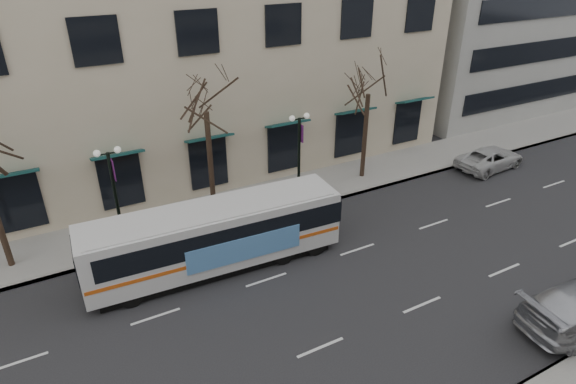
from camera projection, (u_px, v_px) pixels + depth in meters
ground at (291, 311)px, 19.79m from camera, size 160.00×160.00×0.00m
sidewalk_far at (292, 192)px, 28.87m from camera, size 80.00×4.00×0.15m
tree_far_mid at (205, 93)px, 23.42m from camera, size 3.60×3.60×8.55m
tree_far_right at (369, 78)px, 27.86m from camera, size 3.60×3.60×8.06m
lamp_post_left at (115, 193)px, 22.70m from camera, size 1.22×0.45×5.21m
lamp_post_right at (299, 153)px, 26.91m from camera, size 1.22×0.45×5.21m
city_bus at (217, 235)px, 21.70m from camera, size 11.75×3.14×3.15m
white_pickup at (490, 158)px, 31.84m from camera, size 5.18×2.71×1.39m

